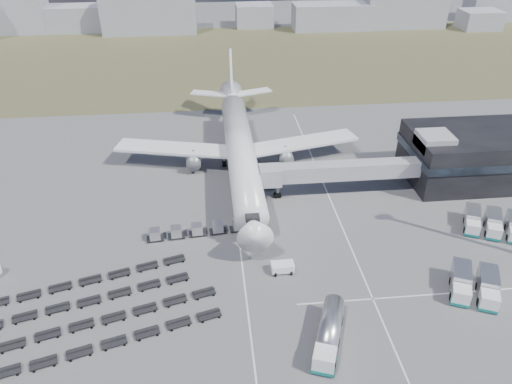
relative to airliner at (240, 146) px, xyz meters
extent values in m
plane|color=#565659|center=(0.00, -32.38, -5.29)|extent=(420.00, 420.00, 0.00)
cube|color=#48472B|center=(0.00, 77.62, -5.29)|extent=(420.00, 90.00, 0.01)
cube|color=silver|center=(-2.00, -27.38, -5.29)|extent=(0.25, 110.00, 0.01)
cube|color=silver|center=(16.00, -27.38, -5.29)|extent=(0.25, 110.00, 0.01)
cube|color=silver|center=(25.00, -40.38, -5.29)|extent=(40.00, 0.25, 0.01)
cube|color=black|center=(48.00, -8.38, -0.29)|extent=(30.00, 16.00, 10.00)
cube|color=#262D38|center=(48.00, -8.38, 0.91)|extent=(30.40, 16.40, 1.60)
cube|color=#939399|center=(36.00, -10.38, 4.21)|extent=(6.00, 6.00, 3.00)
cube|color=#939399|center=(18.10, -11.88, -0.19)|extent=(29.80, 3.00, 3.00)
cube|color=#939399|center=(4.70, -12.38, -0.19)|extent=(4.00, 3.60, 3.40)
cylinder|color=slate|center=(6.20, -11.88, -2.74)|extent=(0.70, 0.70, 5.10)
cylinder|color=black|center=(6.20, -11.88, -4.84)|extent=(1.40, 0.90, 1.40)
cylinder|color=white|center=(0.00, -2.38, 0.01)|extent=(5.60, 48.00, 5.60)
cone|color=white|center=(0.00, -28.88, 0.01)|extent=(5.60, 5.00, 5.60)
cone|color=white|center=(0.00, 25.62, 0.81)|extent=(5.60, 8.00, 5.60)
cube|color=black|center=(0.00, -26.88, 0.81)|extent=(2.20, 2.00, 0.80)
cube|color=white|center=(-13.00, 2.62, -1.19)|extent=(25.59, 11.38, 0.50)
cube|color=white|center=(13.00, 2.62, -1.19)|extent=(25.59, 11.38, 0.50)
cylinder|color=slate|center=(-9.50, 0.62, -2.89)|extent=(3.00, 5.00, 3.00)
cylinder|color=slate|center=(9.50, 0.62, -2.89)|extent=(3.00, 5.00, 3.00)
cube|color=white|center=(-5.50, 27.62, 1.21)|extent=(9.49, 5.63, 0.35)
cube|color=white|center=(5.50, 27.62, 1.21)|extent=(9.49, 5.63, 0.35)
cube|color=white|center=(0.00, 28.62, 6.51)|extent=(0.50, 9.06, 11.45)
cylinder|color=slate|center=(0.00, -23.38, -4.04)|extent=(0.50, 0.50, 2.50)
cylinder|color=slate|center=(-3.20, 1.62, -4.04)|extent=(0.60, 0.60, 2.50)
cylinder|color=slate|center=(3.20, 1.62, -4.04)|extent=(0.60, 0.60, 2.50)
cylinder|color=black|center=(0.00, -23.38, -4.79)|extent=(0.50, 1.20, 1.20)
cube|color=#989BA6|center=(-78.52, 123.32, 7.13)|extent=(20.68, 12.00, 24.84)
cube|color=#989BA6|center=(-57.54, 123.83, -0.38)|extent=(21.33, 12.00, 9.81)
cube|color=#989BA6|center=(-27.27, 117.50, 3.27)|extent=(36.69, 12.00, 17.13)
cube|color=#989BA6|center=(15.25, 124.17, -0.85)|extent=(15.15, 12.00, 8.87)
cube|color=#989BA6|center=(46.37, 116.02, -0.27)|extent=(31.75, 12.00, 10.04)
cube|color=#989BA6|center=(76.87, 116.72, 2.03)|extent=(33.18, 12.00, 14.65)
cube|color=#989BA6|center=(107.34, 110.55, -1.63)|extent=(15.65, 12.00, 7.33)
cube|color=white|center=(6.35, -51.51, -3.68)|extent=(3.43, 3.43, 2.56)
cube|color=#136D6A|center=(6.35, -51.51, -4.68)|extent=(3.58, 3.58, 0.56)
cylinder|color=#BCBCC2|center=(8.26, -46.41, -3.18)|extent=(5.53, 8.78, 2.78)
cube|color=slate|center=(8.26, -46.41, -4.46)|extent=(5.42, 8.74, 0.39)
cylinder|color=black|center=(7.67, -47.97, -4.74)|extent=(3.13, 2.16, 1.22)
cube|color=white|center=(4.00, -33.19, -4.52)|extent=(3.54, 2.07, 1.55)
cube|color=white|center=(5.31, -6.22, -3.78)|extent=(3.03, 5.94, 2.65)
cube|color=#136D6A|center=(5.31, -6.22, -4.87)|extent=(3.14, 6.05, 0.43)
cube|color=white|center=(27.92, -42.27, -3.90)|extent=(3.21, 3.16, 2.36)
cube|color=#136D6A|center=(27.92, -42.27, -4.81)|extent=(3.35, 3.30, 0.48)
cube|color=#BCBCC2|center=(29.43, -38.83, -3.47)|extent=(4.35, 5.56, 2.79)
cube|color=white|center=(31.26, -43.75, -3.90)|extent=(3.21, 3.16, 2.36)
cube|color=#136D6A|center=(31.26, -43.75, -4.81)|extent=(3.35, 3.30, 0.48)
cube|color=#BCBCC2|center=(32.78, -40.30, -3.47)|extent=(4.35, 5.56, 2.79)
cube|color=white|center=(37.17, -26.95, -4.01)|extent=(2.95, 2.90, 2.16)
cube|color=#136D6A|center=(37.17, -26.95, -4.85)|extent=(3.08, 3.03, 0.44)
cube|color=#BCBCC2|center=(38.59, -23.82, -3.62)|extent=(4.01, 5.09, 2.55)
cube|color=white|center=(40.21, -28.33, -4.01)|extent=(2.95, 2.90, 2.16)
cube|color=#136D6A|center=(40.21, -28.33, -4.85)|extent=(3.08, 3.03, 0.44)
cube|color=#BCBCC2|center=(41.63, -25.20, -3.62)|extent=(4.01, 5.09, 2.55)
cube|color=black|center=(-15.85, -23.11, -4.96)|extent=(3.00, 2.02, 0.20)
cube|color=#BCBCC2|center=(-15.85, -23.11, -4.04)|extent=(1.91, 1.91, 1.64)
cube|color=black|center=(-12.38, -22.76, -4.96)|extent=(3.00, 2.02, 0.20)
cube|color=#BCBCC2|center=(-12.38, -22.76, -4.04)|extent=(1.91, 1.91, 1.64)
cube|color=black|center=(-8.91, -22.41, -4.96)|extent=(3.00, 2.02, 0.20)
cube|color=#BCBCC2|center=(-8.91, -22.41, -4.04)|extent=(1.91, 1.91, 1.64)
cube|color=black|center=(-5.43, -22.06, -4.96)|extent=(3.00, 2.02, 0.20)
cube|color=#BCBCC2|center=(-5.43, -22.06, -4.04)|extent=(1.91, 1.91, 1.64)
cube|color=black|center=(-1.96, -21.71, -4.96)|extent=(3.00, 2.02, 0.20)
cube|color=#BCBCC2|center=(-1.96, -21.71, -4.04)|extent=(1.91, 1.91, 1.64)
cube|color=black|center=(-21.64, -45.50, -4.91)|extent=(33.12, 11.03, 0.77)
cube|color=black|center=(-22.89, -41.21, -4.91)|extent=(33.12, 11.03, 0.77)
cube|color=black|center=(-24.14, -36.92, -4.91)|extent=(29.04, 9.84, 0.77)
cube|color=black|center=(-25.38, -32.63, -4.91)|extent=(29.04, 9.84, 0.77)
camera|label=1|loc=(-5.97, -91.09, 44.89)|focal=35.00mm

